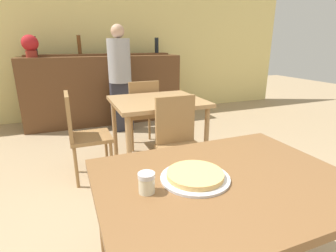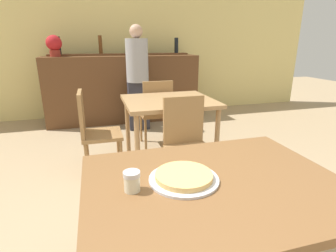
# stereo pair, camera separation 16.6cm
# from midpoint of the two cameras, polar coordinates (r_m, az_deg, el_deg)

# --- Properties ---
(wall_back) EXTENTS (8.00, 0.05, 2.80)m
(wall_back) POSITION_cam_midpoint_polar(r_m,az_deg,el_deg) (5.17, -9.85, 17.99)
(wall_back) COLOR #EAD684
(wall_back) RESTS_ON ground_plane
(dining_table_near) EXTENTS (1.19, 0.90, 0.75)m
(dining_table_near) POSITION_cam_midpoint_polar(r_m,az_deg,el_deg) (1.30, 13.68, -14.38)
(dining_table_near) COLOR brown
(dining_table_near) RESTS_ON ground_plane
(dining_table_far) EXTENTS (0.95, 0.84, 0.77)m
(dining_table_far) POSITION_cam_midpoint_polar(r_m,az_deg,el_deg) (2.84, 1.85, 3.97)
(dining_table_far) COLOR #A87F51
(dining_table_far) RESTS_ON ground_plane
(bar_counter) EXTENTS (2.60, 0.56, 1.14)m
(bar_counter) POSITION_cam_midpoint_polar(r_m,az_deg,el_deg) (4.73, -8.64, 7.99)
(bar_counter) COLOR brown
(bar_counter) RESTS_ON ground_plane
(bar_back_shelf) EXTENTS (2.39, 0.24, 0.33)m
(bar_back_shelf) POSITION_cam_midpoint_polar(r_m,az_deg,el_deg) (4.81, -9.60, 15.57)
(bar_back_shelf) COLOR brown
(bar_back_shelf) RESTS_ON bar_counter
(chair_far_side_front) EXTENTS (0.40, 0.40, 0.90)m
(chair_far_side_front) POSITION_cam_midpoint_polar(r_m,az_deg,el_deg) (2.36, 6.14, -3.19)
(chair_far_side_front) COLOR olive
(chair_far_side_front) RESTS_ON ground_plane
(chair_far_side_back) EXTENTS (0.40, 0.40, 0.90)m
(chair_far_side_back) POSITION_cam_midpoint_polar(r_m,az_deg,el_deg) (3.43, -1.15, 3.61)
(chair_far_side_back) COLOR olive
(chair_far_side_back) RESTS_ON ground_plane
(chair_far_side_left) EXTENTS (0.40, 0.40, 0.90)m
(chair_far_side_left) POSITION_cam_midpoint_polar(r_m,az_deg,el_deg) (2.76, -14.31, -0.51)
(chair_far_side_left) COLOR olive
(chair_far_side_left) RESTS_ON ground_plane
(pizza_tray) EXTENTS (0.32, 0.32, 0.04)m
(pizza_tray) POSITION_cam_midpoint_polar(r_m,az_deg,el_deg) (1.23, 7.40, -11.07)
(pizza_tray) COLOR silver
(pizza_tray) RESTS_ON dining_table_near
(cheese_shaker) EXTENTS (0.07, 0.07, 0.09)m
(cheese_shaker) POSITION_cam_midpoint_polar(r_m,az_deg,el_deg) (1.13, -3.64, -11.98)
(cheese_shaker) COLOR beige
(cheese_shaker) RESTS_ON dining_table_near
(person_standing) EXTENTS (0.34, 0.34, 1.61)m
(person_standing) POSITION_cam_midpoint_polar(r_m,az_deg,el_deg) (4.15, -5.49, 10.94)
(person_standing) COLOR #2D2D38
(person_standing) RESTS_ON ground_plane
(potted_plant) EXTENTS (0.24, 0.24, 0.33)m
(potted_plant) POSITION_cam_midpoint_polar(r_m,az_deg,el_deg) (4.61, -22.60, 16.05)
(potted_plant) COLOR maroon
(potted_plant) RESTS_ON bar_counter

